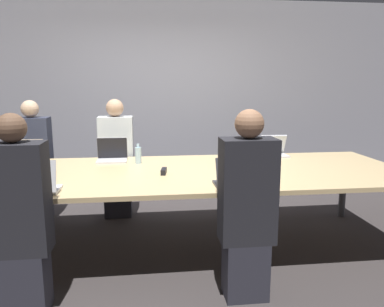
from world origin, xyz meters
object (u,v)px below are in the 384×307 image
at_px(cup_far_right, 253,153).
at_px(laptop_near_left, 36,184).
at_px(laptop_near_midright, 237,178).
at_px(person_far_midleft, 117,161).
at_px(bottle_far_right, 256,148).
at_px(person_near_left, 19,220).
at_px(laptop_far_midleft, 112,154).
at_px(person_far_left, 34,163).
at_px(bottle_far_midleft, 138,155).
at_px(person_near_midright, 247,209).
at_px(stapler, 164,171).
at_px(laptop_far_left, 27,156).
at_px(laptop_far_right, 273,150).
at_px(bottle_near_left, 3,177).

bearing_deg(cup_far_right, laptop_near_left, -150.01).
height_order(laptop_near_midright, person_far_midleft, person_far_midleft).
xyz_separation_m(cup_far_right, laptop_near_left, (-2.06, -1.19, 0.02)).
distance_m(bottle_far_right, person_far_midleft, 1.66).
xyz_separation_m(person_near_left, laptop_far_midleft, (0.50, 1.53, 0.16)).
xyz_separation_m(laptop_far_midleft, person_far_midleft, (0.02, 0.40, -0.15)).
bearing_deg(person_far_left, laptop_far_midleft, -23.16).
bearing_deg(person_far_midleft, person_near_left, -104.90).
xyz_separation_m(bottle_far_right, laptop_far_midleft, (-1.61, 0.04, -0.04)).
bearing_deg(laptop_near_left, bottle_far_midleft, -126.61).
height_order(laptop_near_midright, bottle_far_midleft, laptop_near_midright).
height_order(person_near_left, person_near_midright, person_near_midright).
bearing_deg(stapler, laptop_far_midleft, 137.34).
height_order(person_near_left, laptop_near_midright, person_near_left).
bearing_deg(person_near_left, person_far_midleft, -104.90).
bearing_deg(cup_far_right, laptop_near_midright, -112.19).
xyz_separation_m(bottle_far_right, person_far_midleft, (-1.59, 0.44, -0.19)).
distance_m(laptop_far_midleft, laptop_far_left, 0.88).
relative_size(laptop_far_right, person_far_left, 0.22).
height_order(bottle_far_right, stapler, bottle_far_right).
distance_m(person_far_midleft, laptop_far_left, 1.00).
relative_size(person_near_midright, person_far_midleft, 1.00).
bearing_deg(laptop_far_midleft, laptop_far_right, 2.13).
relative_size(laptop_near_left, stapler, 2.14).
bearing_deg(person_near_midright, laptop_far_left, -37.26).
bearing_deg(bottle_far_midleft, person_far_left, 155.22).
relative_size(bottle_near_left, laptop_far_left, 0.69).
height_order(cup_far_right, person_near_midright, person_near_midright).
distance_m(laptop_far_right, laptop_far_midleft, 1.85).
bearing_deg(person_near_left, laptop_far_midleft, -108.00).
height_order(cup_far_right, stapler, cup_far_right).
height_order(laptop_near_left, person_far_midleft, person_far_midleft).
bearing_deg(laptop_far_left, laptop_far_midleft, 1.40).
bearing_deg(person_far_left, laptop_far_left, -82.23).
distance_m(bottle_far_right, laptop_far_left, 2.49).
xyz_separation_m(laptop_near_midright, person_near_midright, (-0.00, -0.35, -0.15)).
xyz_separation_m(bottle_near_left, laptop_far_left, (-0.12, 1.01, -0.03)).
bearing_deg(cup_far_right, bottle_far_midleft, -172.68).
distance_m(bottle_far_midleft, stapler, 0.57).
height_order(bottle_far_right, person_near_left, person_near_left).
height_order(bottle_near_left, laptop_near_midright, laptop_near_midright).
relative_size(laptop_near_left, laptop_far_midleft, 1.02).
xyz_separation_m(laptop_far_right, laptop_far_left, (-2.73, -0.09, 0.00)).
distance_m(cup_far_right, bottle_far_right, 0.08).
relative_size(person_near_midright, person_far_left, 1.01).
height_order(cup_far_right, laptop_far_left, laptop_far_left).
height_order(person_far_midleft, bottle_far_midleft, person_far_midleft).
height_order(bottle_far_midleft, laptop_far_left, laptop_far_left).
xyz_separation_m(bottle_near_left, bottle_far_midleft, (1.05, 0.87, -0.01)).
bearing_deg(bottle_near_left, laptop_far_midleft, 53.45).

